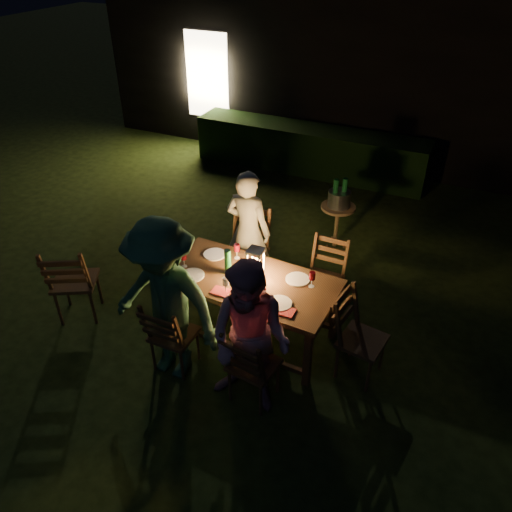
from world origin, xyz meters
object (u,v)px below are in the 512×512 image
at_px(dining_table, 249,285).
at_px(chair_far_right, 322,290).
at_px(person_house_side, 248,231).
at_px(chair_far_left, 246,265).
at_px(chair_near_left, 174,346).
at_px(chair_near_right, 253,377).
at_px(side_table, 338,211).
at_px(bottle_table, 228,262).
at_px(bottle_bucket_b, 344,195).
at_px(bottle_bucket_a, 335,196).
at_px(person_opp_right, 250,340).
at_px(ice_bucket, 339,199).
at_px(chair_end, 359,351).
at_px(person_opp_left, 165,302).
at_px(chair_spare, 77,294).
at_px(lantern, 256,265).

height_order(dining_table, chair_far_right, chair_far_right).
bearing_deg(person_house_side, chair_far_left, 86.54).
bearing_deg(chair_near_left, chair_near_right, -3.28).
bearing_deg(side_table, chair_far_right, -78.97).
bearing_deg(side_table, bottle_table, -104.58).
height_order(chair_far_left, bottle_bucket_b, chair_far_left).
xyz_separation_m(chair_near_left, bottle_table, (0.23, 0.76, 0.62)).
xyz_separation_m(chair_near_left, bottle_bucket_a, (0.74, 2.87, 0.51)).
bearing_deg(bottle_table, person_opp_right, -52.16).
bearing_deg(person_opp_right, bottle_bucket_a, 95.61).
xyz_separation_m(ice_bucket, bottle_bucket_b, (0.05, 0.04, 0.05)).
bearing_deg(chair_end, chair_near_left, -59.43).
height_order(person_house_side, side_table, person_house_side).
bearing_deg(bottle_table, chair_near_left, -107.15).
bearing_deg(person_opp_right, person_house_side, 118.76).
height_order(chair_end, person_opp_left, person_opp_left).
relative_size(person_house_side, bottle_bucket_b, 4.84).
relative_size(dining_table, chair_far_left, 1.77).
bearing_deg(person_house_side, dining_table, 118.76).
relative_size(chair_near_left, bottle_bucket_a, 2.88).
bearing_deg(chair_far_right, person_opp_right, 84.53).
relative_size(chair_end, ice_bucket, 3.23).
distance_m(chair_far_right, bottle_bucket_b, 1.56).
distance_m(bottle_bucket_a, bottle_bucket_b, 0.13).
distance_m(chair_spare, bottle_table, 1.85).
bearing_deg(bottle_bucket_a, chair_spare, -129.38).
bearing_deg(chair_near_right, bottle_table, 136.30).
distance_m(chair_far_right, bottle_table, 1.27).
bearing_deg(bottle_bucket_a, chair_end, -65.94).
bearing_deg(chair_near_right, person_opp_right, -84.42).
bearing_deg(chair_spare, chair_near_left, -37.05).
bearing_deg(person_opp_left, side_table, 77.58).
distance_m(chair_spare, person_opp_right, 2.40).
relative_size(chair_near_right, chair_far_right, 0.99).
bearing_deg(chair_near_right, chair_spare, -179.64).
relative_size(chair_near_left, chair_far_right, 0.98).
bearing_deg(chair_near_left, person_house_side, 86.77).
bearing_deg(chair_near_right, person_house_side, 123.54).
bearing_deg(chair_spare, person_opp_left, -39.06).
xyz_separation_m(person_opp_left, bottle_table, (0.24, 0.81, 0.02)).
height_order(lantern, bottle_bucket_a, lantern).
bearing_deg(dining_table, person_opp_left, -118.76).
bearing_deg(chair_end, chair_far_right, -132.53).
height_order(chair_spare, bottle_table, chair_spare).
xyz_separation_m(dining_table, ice_bucket, (0.31, 2.16, 0.06)).
bearing_deg(person_opp_right, chair_spare, 175.08).
distance_m(chair_near_right, bottle_bucket_b, 3.03).
relative_size(chair_near_left, person_opp_left, 0.52).
distance_m(person_house_side, person_opp_right, 1.87).
bearing_deg(chair_near_left, bottle_table, 72.23).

